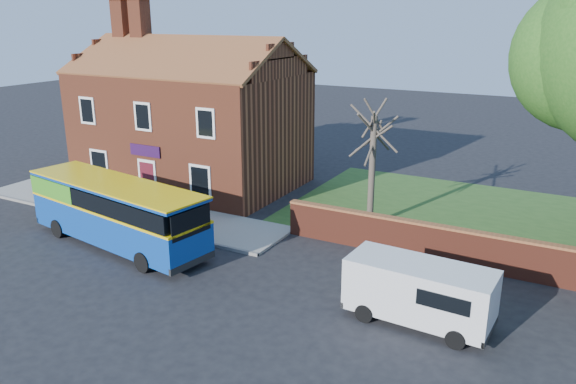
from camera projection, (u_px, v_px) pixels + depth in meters
The scene contains 9 objects.
ground at pixel (157, 285), 20.94m from camera, with size 120.00×120.00×0.00m, color black.
pavement at pixel (127, 209), 28.92m from camera, with size 18.00×3.50×0.12m, color gray.
kerb at pixel (101, 219), 27.45m from camera, with size 18.00×0.15×0.14m, color slate.
grass_strip at pixel (562, 232), 25.95m from camera, with size 26.00×12.00×0.04m, color #426B28.
shop_building at pixel (192, 126), 32.74m from camera, with size 12.30×8.13×10.50m.
boundary_wall at pixel (555, 265), 20.68m from camera, with size 22.00×0.38×1.60m.
bus at pixel (113, 209), 24.23m from camera, with size 9.60×3.81×2.85m.
van_near at pixel (420, 291), 18.05m from camera, with size 4.76×2.16×2.05m.
bare_tree at pixel (372, 166), 25.88m from camera, with size 2.17×2.58×5.78m.
Camera 1 is at (13.31, -14.32, 9.61)m, focal length 35.00 mm.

